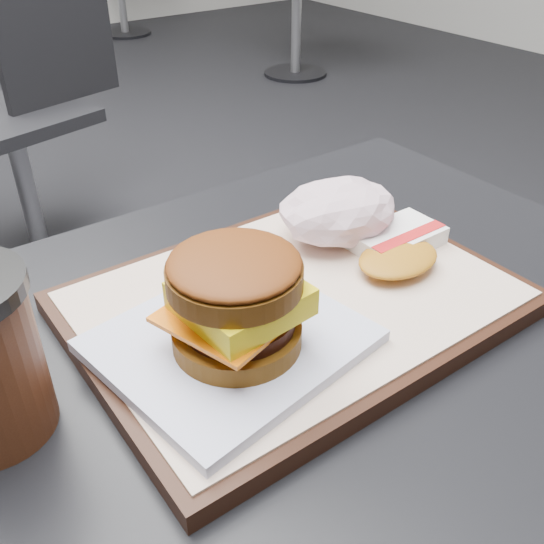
% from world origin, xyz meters
% --- Properties ---
extents(customer_table, '(0.80, 0.60, 0.77)m').
position_xyz_m(customer_table, '(0.00, 0.00, 0.58)').
color(customer_table, '#A5A5AA').
rests_on(customer_table, ground).
extents(serving_tray, '(0.38, 0.28, 0.02)m').
position_xyz_m(serving_tray, '(0.03, 0.04, 0.78)').
color(serving_tray, black).
rests_on(serving_tray, customer_table).
extents(breakfast_sandwich, '(0.21, 0.20, 0.09)m').
position_xyz_m(breakfast_sandwich, '(-0.05, 0.00, 0.83)').
color(breakfast_sandwich, white).
rests_on(breakfast_sandwich, serving_tray).
extents(hash_brown, '(0.12, 0.09, 0.02)m').
position_xyz_m(hash_brown, '(0.15, 0.03, 0.80)').
color(hash_brown, white).
rests_on(hash_brown, serving_tray).
extents(crumpled_wrapper, '(0.13, 0.10, 0.06)m').
position_xyz_m(crumpled_wrapper, '(0.13, 0.09, 0.82)').
color(crumpled_wrapper, white).
rests_on(crumpled_wrapper, serving_tray).
extents(neighbor_chair, '(0.64, 0.51, 0.88)m').
position_xyz_m(neighbor_chair, '(0.24, 1.66, 0.51)').
color(neighbor_chair, '#A6A6AB').
rests_on(neighbor_chair, ground).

